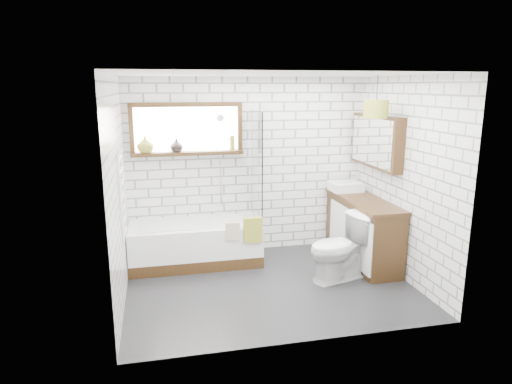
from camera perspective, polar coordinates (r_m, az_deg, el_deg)
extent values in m
cube|color=black|center=(5.69, 1.69, -11.59)|extent=(3.40, 2.60, 0.01)
cube|color=white|center=(5.17, 1.88, 14.55)|extent=(3.40, 2.60, 0.01)
cube|color=white|center=(6.54, -1.04, 3.22)|extent=(3.40, 0.01, 2.50)
cube|color=white|center=(4.08, 6.31, -2.97)|extent=(3.40, 0.01, 2.50)
cube|color=white|center=(5.15, -16.92, -0.07)|extent=(0.01, 2.60, 2.50)
cube|color=white|center=(5.94, 17.93, 1.56)|extent=(0.01, 2.60, 2.50)
cube|color=black|center=(6.31, -8.63, 7.75)|extent=(1.52, 0.16, 0.68)
cube|color=white|center=(5.16, -16.38, -0.58)|extent=(0.06, 0.52, 1.00)
cube|color=black|center=(6.36, 14.81, 6.14)|extent=(0.16, 1.20, 0.70)
cylinder|color=silver|center=(6.42, -4.47, 3.89)|extent=(0.02, 0.02, 1.30)
cube|color=white|center=(6.30, -7.62, -6.39)|extent=(1.75, 0.77, 0.57)
cube|color=white|center=(6.16, 0.02, 3.22)|extent=(0.02, 0.72, 1.50)
cube|color=olive|center=(5.96, -0.40, -4.77)|extent=(0.25, 0.07, 0.34)
cube|color=tan|center=(5.91, -2.94, -4.94)|extent=(0.18, 0.05, 0.24)
cube|color=black|center=(6.46, 13.18, -4.63)|extent=(0.50, 1.55, 0.89)
cube|color=white|center=(6.74, 11.13, 0.69)|extent=(0.43, 0.38, 0.13)
cylinder|color=silver|center=(6.79, 12.39, 1.34)|extent=(0.03, 0.03, 0.17)
imported|color=white|center=(5.79, 10.47, -6.88)|extent=(0.65, 0.91, 0.83)
imported|color=olive|center=(6.29, -13.65, 5.62)|extent=(0.29, 0.29, 0.23)
imported|color=black|center=(6.30, -9.90, 5.60)|extent=(0.22, 0.22, 0.18)
cylinder|color=olive|center=(6.38, -2.99, 5.96)|extent=(0.07, 0.07, 0.20)
cylinder|color=olive|center=(5.87, 14.77, 10.01)|extent=(0.30, 0.30, 0.22)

